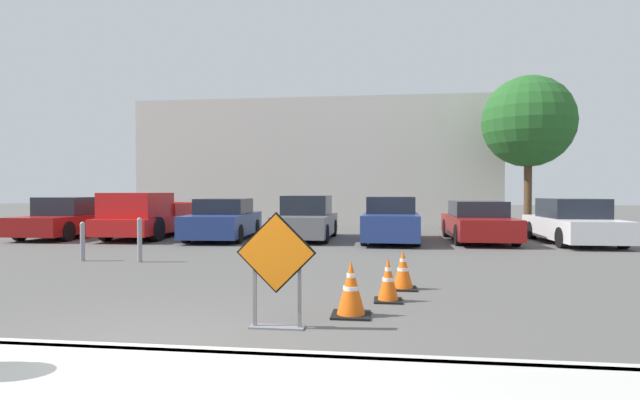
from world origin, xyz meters
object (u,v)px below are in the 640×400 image
(parked_car_sixth, at_px, (573,223))
(bollard_nearest, at_px, (140,239))
(parked_car_nearest, at_px, (68,219))
(parked_car_second, at_px, (224,220))
(traffic_cone_second, at_px, (388,280))
(parked_car_third, at_px, (307,220))
(bollard_second, at_px, (83,240))
(parked_car_fifth, at_px, (478,222))
(pickup_truck, at_px, (148,217))
(traffic_cone_third, at_px, (403,270))
(parked_car_fourth, at_px, (391,221))
(traffic_cone_nearest, at_px, (351,289))
(road_closed_sign, at_px, (276,264))

(parked_car_sixth, xyz_separation_m, bollard_nearest, (-11.79, -5.76, -0.10))
(parked_car_nearest, xyz_separation_m, parked_car_second, (5.81, 0.10, -0.01))
(traffic_cone_second, distance_m, parked_car_nearest, 14.66)
(parked_car_third, bearing_deg, bollard_second, 53.32)
(parked_car_fifth, distance_m, bollard_nearest, 10.79)
(parked_car_second, bearing_deg, pickup_truck, -6.99)
(traffic_cone_third, distance_m, parked_car_fourth, 8.14)
(bollard_second, bearing_deg, parked_car_third, 53.03)
(traffic_cone_third, xyz_separation_m, parked_car_second, (-5.91, 8.26, 0.33))
(parked_car_third, bearing_deg, parked_car_sixth, 178.56)
(traffic_cone_third, bearing_deg, traffic_cone_nearest, -111.49)
(pickup_truck, height_order, parked_car_sixth, pickup_truck)
(parked_car_nearest, distance_m, bollard_nearest, 7.97)
(traffic_cone_third, height_order, parked_car_second, parked_car_second)
(road_closed_sign, bearing_deg, parked_car_second, 111.34)
(parked_car_fifth, bearing_deg, traffic_cone_second, 72.07)
(parked_car_second, relative_size, parked_car_fifth, 0.98)
(traffic_cone_nearest, height_order, bollard_nearest, bollard_nearest)
(parked_car_second, bearing_deg, bollard_nearest, 84.84)
(road_closed_sign, height_order, parked_car_fifth, road_closed_sign)
(parked_car_nearest, distance_m, parked_car_sixth, 17.43)
(parked_car_fourth, relative_size, bollard_second, 4.67)
(parked_car_nearest, distance_m, parked_car_fourth, 11.62)
(parked_car_third, height_order, parked_car_sixth, parked_car_third)
(bollard_nearest, bearing_deg, traffic_cone_third, -22.58)
(traffic_cone_third, relative_size, parked_car_third, 0.16)
(traffic_cone_nearest, bearing_deg, parked_car_second, 116.74)
(parked_car_third, bearing_deg, traffic_cone_third, 109.62)
(parked_car_nearest, bearing_deg, traffic_cone_second, 140.97)
(parked_car_second, distance_m, bollard_second, 5.96)
(bollard_nearest, bearing_deg, parked_car_fourth, 43.12)
(traffic_cone_second, relative_size, bollard_second, 0.71)
(road_closed_sign, distance_m, traffic_cone_second, 2.23)
(bollard_nearest, bearing_deg, road_closed_sign, -49.54)
(parked_car_second, bearing_deg, traffic_cone_nearest, 113.28)
(traffic_cone_second, relative_size, traffic_cone_third, 0.99)
(parked_car_third, height_order, bollard_second, parked_car_third)
(traffic_cone_third, xyz_separation_m, bollard_nearest, (-6.08, 2.53, 0.23))
(parked_car_sixth, bearing_deg, traffic_cone_second, 55.63)
(parked_car_second, distance_m, parked_car_fifth, 8.72)
(traffic_cone_nearest, relative_size, parked_car_third, 0.18)
(parked_car_nearest, height_order, parked_car_fourth, parked_car_fourth)
(parked_car_third, bearing_deg, bollard_nearest, 63.23)
(pickup_truck, bearing_deg, road_closed_sign, 121.23)
(road_closed_sign, xyz_separation_m, bollard_nearest, (-4.45, 5.21, -0.24))
(road_closed_sign, bearing_deg, traffic_cone_second, 51.21)
(parked_car_third, height_order, bollard_nearest, parked_car_third)
(traffic_cone_third, relative_size, parked_car_fourth, 0.15)
(traffic_cone_second, distance_m, parked_car_fourth, 9.12)
(pickup_truck, xyz_separation_m, parked_car_fourth, (8.71, -0.31, -0.05))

